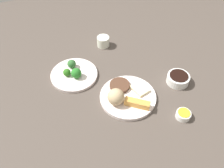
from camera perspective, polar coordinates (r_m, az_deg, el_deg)
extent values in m
cube|color=#4B413A|center=(1.12, 5.10, -2.26)|extent=(2.20, 2.20, 0.02)
cylinder|color=white|center=(1.08, 3.80, -3.08)|extent=(0.25, 0.25, 0.02)
sphere|color=tan|center=(1.02, 0.94, -3.06)|extent=(0.07, 0.07, 0.07)
cube|color=gold|center=(1.03, 6.01, -4.61)|extent=(0.10, 0.09, 0.03)
cube|color=beige|center=(1.10, 6.60, -1.14)|extent=(0.07, 0.09, 0.01)
cylinder|color=#513323|center=(1.10, 1.84, -0.35)|extent=(0.09, 0.09, 0.02)
cylinder|color=white|center=(1.19, -8.98, 2.20)|extent=(0.23, 0.23, 0.01)
sphere|color=#2C6A1B|center=(1.17, -10.67, 2.71)|extent=(0.04, 0.04, 0.04)
sphere|color=#267225|center=(1.15, -8.49, 2.57)|extent=(0.05, 0.05, 0.05)
sphere|color=#31652F|center=(1.20, -9.57, 4.74)|extent=(0.04, 0.04, 0.04)
cylinder|color=white|center=(1.18, 15.41, 1.17)|extent=(0.11, 0.11, 0.04)
cylinder|color=black|center=(1.16, 15.63, 1.94)|extent=(0.09, 0.09, 0.00)
cylinder|color=white|center=(1.05, 16.57, -7.05)|extent=(0.06, 0.06, 0.03)
cylinder|color=gold|center=(1.04, 16.76, -6.54)|extent=(0.05, 0.05, 0.00)
cylinder|color=white|center=(1.34, -2.11, 10.07)|extent=(0.07, 0.07, 0.06)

